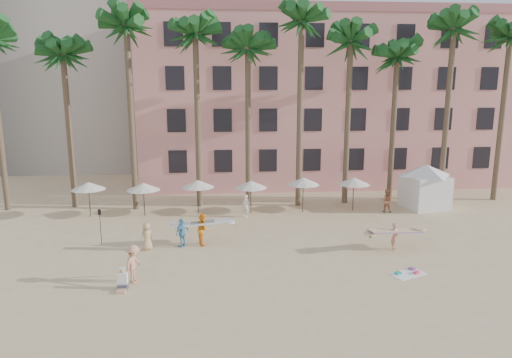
{
  "coord_description": "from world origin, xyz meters",
  "views": [
    {
      "loc": [
        -3.35,
        -21.13,
        9.61
      ],
      "look_at": [
        -1.14,
        6.0,
        4.0
      ],
      "focal_mm": 32.0,
      "sensor_mm": 36.0,
      "label": 1
    }
  ],
  "objects_px": {
    "carrier_yellow": "(395,234)",
    "pink_hotel": "(319,101)",
    "cabana": "(425,182)",
    "carrier_white": "(203,228)"
  },
  "relations": [
    {
      "from": "pink_hotel",
      "to": "carrier_white",
      "type": "bearing_deg",
      "value": -119.46
    },
    {
      "from": "carrier_white",
      "to": "carrier_yellow",
      "type": "bearing_deg",
      "value": -9.5
    },
    {
      "from": "cabana",
      "to": "carrier_white",
      "type": "xyz_separation_m",
      "value": [
        -17.3,
        -7.16,
        -1.04
      ]
    },
    {
      "from": "cabana",
      "to": "carrier_yellow",
      "type": "xyz_separation_m",
      "value": [
        -5.92,
        -9.06,
        -1.11
      ]
    },
    {
      "from": "pink_hotel",
      "to": "cabana",
      "type": "relative_size",
      "value": 6.69
    },
    {
      "from": "pink_hotel",
      "to": "carrier_yellow",
      "type": "xyz_separation_m",
      "value": [
        -0.04,
        -22.12,
        -7.04
      ]
    },
    {
      "from": "cabana",
      "to": "pink_hotel",
      "type": "bearing_deg",
      "value": 114.23
    },
    {
      "from": "pink_hotel",
      "to": "carrier_yellow",
      "type": "bearing_deg",
      "value": -90.12
    },
    {
      "from": "carrier_yellow",
      "to": "pink_hotel",
      "type": "bearing_deg",
      "value": 89.88
    },
    {
      "from": "carrier_yellow",
      "to": "carrier_white",
      "type": "bearing_deg",
      "value": 170.5
    }
  ]
}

